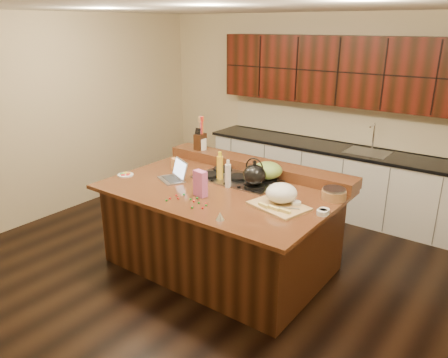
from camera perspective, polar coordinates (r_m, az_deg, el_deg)
The scene contains 35 objects.
room at distance 4.45m, azimuth -0.38°, elevation 4.08°, with size 5.52×5.02×2.72m.
island at distance 4.76m, azimuth -0.36°, elevation -6.25°, with size 2.40×1.60×0.92m.
back_ledge at distance 5.11m, azimuth 4.33°, elevation 1.75°, with size 2.40×0.30×0.12m, color black.
cooktop at distance 4.81m, azimuth 1.77°, elevation 0.08°, with size 0.92×0.52×0.05m.
back_counter at distance 6.29m, azimuth 14.15°, elevation 4.65°, with size 3.70×0.66×2.40m.
kettle at distance 4.50m, azimuth 3.98°, elevation 0.54°, with size 0.24×0.24×0.22m, color black.
green_bowl at distance 4.72m, azimuth 5.68°, elevation 1.14°, with size 0.32×0.32×0.18m, color olive.
laptop at distance 4.83m, azimuth -6.38°, elevation 0.59°, with size 0.39×0.36×0.22m.
oil_bottle at distance 4.76m, azimuth -0.54°, elevation 1.42°, with size 0.07×0.07×0.27m, color yellow.
vinegar_bottle at distance 4.55m, azimuth 0.52°, elevation 0.40°, with size 0.06×0.06×0.25m, color silver.
wooden_tray at distance 4.15m, azimuth 7.43°, elevation -2.21°, with size 0.59×0.49×0.21m.
ramekin_a at distance 4.03m, azimuth 12.70°, elevation -4.31°, with size 0.10×0.10×0.04m, color white.
ramekin_b at distance 4.06m, azimuth 12.93°, elevation -4.12°, with size 0.10×0.10×0.04m, color white.
ramekin_c at distance 4.17m, azimuth 9.34°, elevation -3.21°, with size 0.10×0.10×0.04m, color white.
strainer_bowl at distance 4.40m, azimuth 14.16°, elevation -2.00°, with size 0.24×0.24×0.09m, color #996B3F.
kitchen_timer at distance 3.83m, azimuth -0.52°, elevation -4.86°, with size 0.08×0.08×0.07m, color silver.
pink_bag at distance 4.32m, azimuth -3.11°, elevation -0.59°, with size 0.14×0.07×0.26m, color #CB5FA2.
candy_plate at distance 5.08m, azimuth -12.75°, elevation 0.54°, with size 0.18×0.18×0.01m, color white.
package_box at distance 5.14m, azimuth -6.32°, elevation 1.93°, with size 0.10×0.07×0.14m, color #D8934C.
utensil_crock at distance 5.54m, azimuth -2.90°, elevation 4.59°, with size 0.12×0.12×0.14m, color white.
knife_block at distance 5.55m, azimuth -3.12°, elevation 4.92°, with size 0.10×0.16×0.20m, color black.
gumdrop_0 at distance 4.06m, azimuth -2.81°, elevation -3.80°, with size 0.02×0.02×0.02m, color red.
gumdrop_1 at distance 4.18m, azimuth -3.31°, elevation -3.12°, with size 0.02×0.02×0.02m, color #198C26.
gumdrop_2 at distance 4.38m, azimuth -6.24°, elevation -2.13°, with size 0.02×0.02×0.02m, color red.
gumdrop_3 at distance 4.12m, azimuth -2.35°, elevation -3.43°, with size 0.02×0.02×0.02m, color #198C26.
gumdrop_4 at distance 4.15m, azimuth -2.36°, elevation -3.24°, with size 0.02×0.02×0.02m, color red.
gumdrop_5 at distance 4.29m, azimuth -3.53°, elevation -2.49°, with size 0.02×0.02×0.02m, color #198C26.
gumdrop_6 at distance 4.08m, azimuth -4.26°, elevation -3.70°, with size 0.02×0.02×0.02m, color red.
gumdrop_7 at distance 4.39m, azimuth -5.27°, elevation -2.01°, with size 0.02×0.02×0.02m, color #198C26.
gumdrop_8 at distance 4.31m, azimuth -7.07°, elevation -2.52°, with size 0.02×0.02×0.02m, color red.
gumdrop_9 at distance 4.27m, azimuth -4.38°, elevation -2.65°, with size 0.02×0.02×0.02m, color #198C26.
gumdrop_10 at distance 4.30m, azimuth -6.01°, elevation -2.53°, with size 0.02×0.02×0.02m, color red.
gumdrop_11 at distance 4.08m, azimuth -4.19°, elevation -3.74°, with size 0.02×0.02×0.02m, color #198C26.
gumdrop_12 at distance 4.22m, azimuth -3.97°, elevation -2.92°, with size 0.02×0.02×0.02m, color red.
gumdrop_13 at distance 4.26m, azimuth -7.53°, elevation -2.78°, with size 0.02×0.02×0.02m, color #198C26.
Camera 1 is at (2.57, -3.43, 2.54)m, focal length 35.00 mm.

